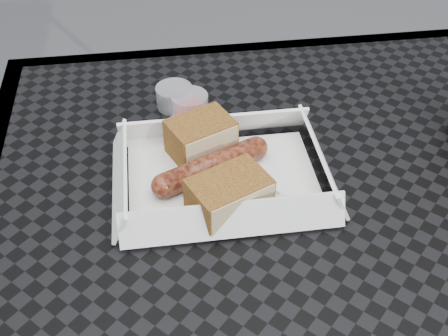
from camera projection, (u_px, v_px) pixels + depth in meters
name	position (u px, v px, depth m)	size (l,w,h in m)	color
patio_table	(322.00, 266.00, 0.67)	(0.80, 0.80, 0.74)	black
food_tray	(223.00, 180.00, 0.66)	(0.22, 0.15, 0.00)	white
bratwurst	(211.00, 166.00, 0.66)	(0.14, 0.08, 0.03)	brown
bread_near	(201.00, 137.00, 0.68)	(0.08, 0.05, 0.05)	brown
bread_far	(229.00, 195.00, 0.61)	(0.08, 0.06, 0.04)	brown
veg_garnish	(281.00, 204.00, 0.63)	(0.03, 0.03, 0.00)	red
napkin	(187.00, 145.00, 0.71)	(0.12, 0.12, 0.00)	white
condiment_cup_sauce	(190.00, 105.00, 0.75)	(0.05, 0.05, 0.03)	maroon
condiment_cup_empty	(174.00, 97.00, 0.77)	(0.05, 0.05, 0.03)	silver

